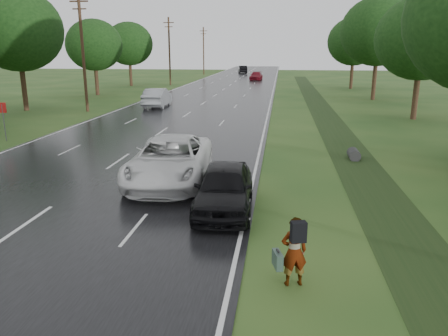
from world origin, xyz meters
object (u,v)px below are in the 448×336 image
white_pickup (170,160)px  dark_sedan (224,187)px  pedestrian (293,251)px  silver_sedan (157,97)px  road_sign (3,114)px

white_pickup → dark_sedan: bearing=-53.0°
pedestrian → silver_sedan: 33.50m
dark_sedan → silver_sedan: 28.43m
dark_sedan → road_sign: bearing=142.8°
white_pickup → dark_sedan: 3.99m
pedestrian → dark_sedan: 5.09m
silver_sedan → white_pickup: bearing=103.8°
white_pickup → silver_sedan: white_pickup is taller
pedestrian → white_pickup: white_pickup is taller
road_sign → white_pickup: 13.80m
pedestrian → silver_sedan: bearing=-84.4°
white_pickup → dark_sedan: (2.62, -3.00, -0.11)m
pedestrian → dark_sedan: bearing=-80.1°
road_sign → pedestrian: 22.18m
white_pickup → road_sign: bearing=145.4°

